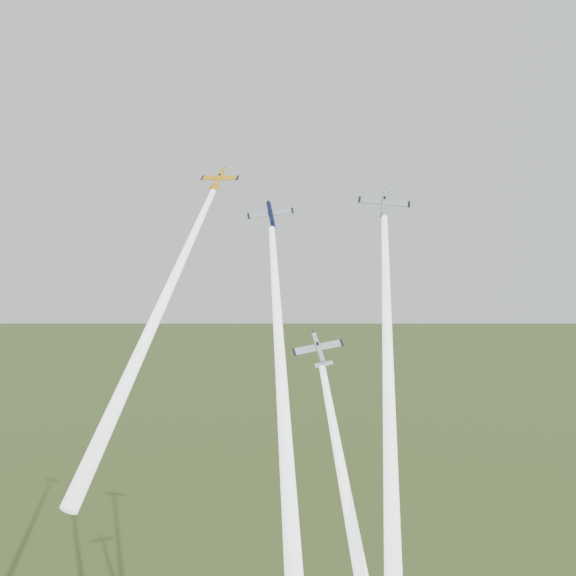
# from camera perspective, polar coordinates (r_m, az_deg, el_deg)

# --- Properties ---
(plane_yellow) EXTENTS (8.26, 7.12, 5.91)m
(plane_yellow) POSITION_cam_1_polar(r_m,az_deg,el_deg) (127.06, -5.50, 8.58)
(plane_yellow) COLOR orange
(smoke_trail_yellow) EXTENTS (12.32, 42.29, 42.93)m
(smoke_trail_yellow) POSITION_cam_1_polar(r_m,az_deg,el_deg) (106.41, -10.56, -2.68)
(smoke_trail_yellow) COLOR white
(plane_navy) EXTENTS (9.00, 7.23, 7.05)m
(plane_navy) POSITION_cam_1_polar(r_m,az_deg,el_deg) (116.80, -1.36, 5.82)
(plane_navy) COLOR #0D133B
(smoke_trail_navy) EXTENTS (10.63, 47.28, 47.59)m
(smoke_trail_navy) POSITION_cam_1_polar(r_m,az_deg,el_deg) (93.37, -0.41, -8.99)
(smoke_trail_navy) COLOR white
(plane_silver_right) EXTENTS (9.03, 6.83, 7.60)m
(plane_silver_right) POSITION_cam_1_polar(r_m,az_deg,el_deg) (117.06, 7.60, 6.64)
(plane_silver_right) COLOR #B1BAC0
(smoke_trail_silver_right) EXTENTS (2.79, 54.55, 54.49)m
(smoke_trail_silver_right) POSITION_cam_1_polar(r_m,az_deg,el_deg) (90.48, 8.03, -10.51)
(smoke_trail_silver_right) COLOR white
(plane_silver_low) EXTENTS (9.54, 7.70, 7.34)m
(plane_silver_low) POSITION_cam_1_polar(r_m,az_deg,el_deg) (106.19, 2.46, -4.88)
(plane_silver_low) COLOR silver
(smoke_trail_silver_low) EXTENTS (12.18, 37.48, 38.19)m
(smoke_trail_silver_low) POSITION_cam_1_polar(r_m,az_deg,el_deg) (92.04, 5.32, -19.38)
(smoke_trail_silver_low) COLOR white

